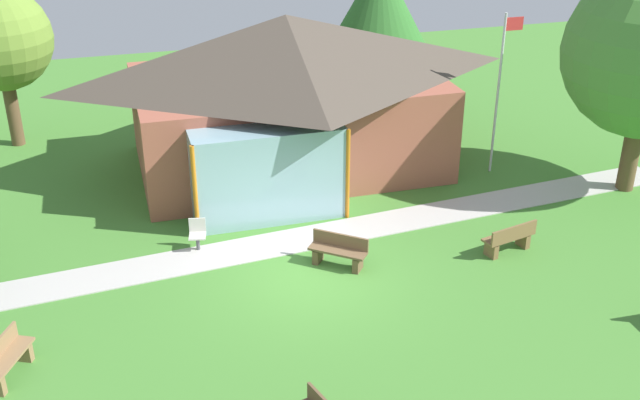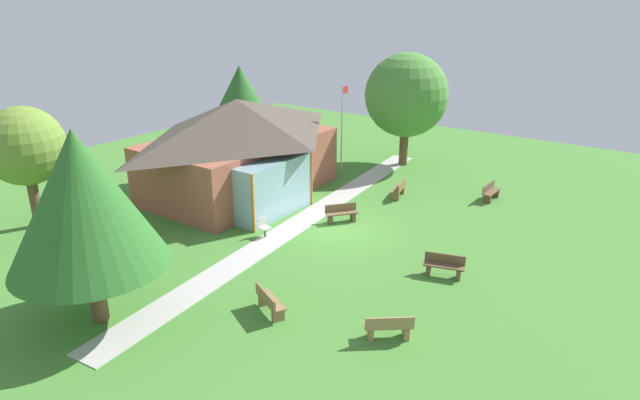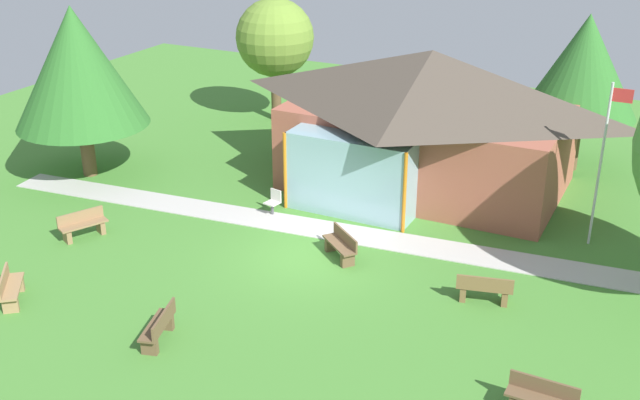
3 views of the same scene
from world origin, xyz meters
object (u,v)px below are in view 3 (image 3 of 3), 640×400
pavilion (426,118)px  bench_mid_left (83,225)px  bench_rear_near_path (341,246)px  tree_behind_pavilion_right (584,66)px  bench_lawn_far_right (541,400)px  patio_chair_west (274,203)px  tree_behind_pavilion_left (275,38)px  tree_west_hedge (77,67)px  flagpole (603,158)px  bench_front_center (159,327)px  bench_front_left (10,289)px  bench_mid_right (484,289)px

pavilion → bench_mid_left: pavilion is taller
bench_mid_left → bench_rear_near_path: size_ratio=1.07×
pavilion → tree_behind_pavilion_right: (4.54, 4.12, 1.44)m
bench_lawn_far_right → patio_chair_west: size_ratio=1.76×
tree_behind_pavilion_left → tree_west_hedge: size_ratio=0.87×
flagpole → bench_lawn_far_right: flagpole is taller
patio_chair_west → bench_lawn_far_right: bearing=159.1°
pavilion → bench_front_center: bearing=-100.8°
patio_chair_west → bench_front_center: bearing=110.1°
bench_mid_left → tree_west_hedge: 6.61m
bench_front_left → tree_behind_pavilion_right: tree_behind_pavilion_right is taller
patio_chair_west → tree_behind_pavilion_right: 12.52m
bench_rear_near_path → tree_behind_pavilion_left: bearing=-13.6°
patio_chair_west → bench_mid_right: bearing=174.2°
pavilion → bench_front_left: pavilion is taller
pavilion → tree_west_hedge: size_ratio=1.66×
pavilion → bench_front_left: (-7.12, -12.74, -2.18)m
bench_front_left → tree_behind_pavilion_left: 17.58m
tree_behind_pavilion_left → bench_mid_left: bearing=-87.7°
bench_lawn_far_right → tree_west_hedge: (-18.23, 6.44, 3.74)m
bench_mid_left → bench_rear_near_path: 8.21m
bench_front_left → bench_rear_near_path: 9.29m
bench_mid_left → bench_front_left: same height
bench_front_center → tree_west_hedge: (-9.21, 7.83, 3.74)m
bench_lawn_far_right → bench_mid_right: 4.66m
bench_mid_left → bench_lawn_far_right: bearing=107.0°
bench_front_left → tree_west_hedge: 9.97m
bench_front_center → bench_rear_near_path: size_ratio=1.08×
bench_mid_right → patio_chair_west: 8.24m
bench_mid_left → flagpole: bearing=140.5°
bench_mid_right → bench_mid_left: 12.52m
pavilion → patio_chair_west: (-3.60, -4.67, -2.16)m
bench_front_left → tree_behind_pavilion_left: (-1.53, 17.20, 3.32)m
bench_rear_near_path → patio_chair_west: patio_chair_west is taller
bench_mid_right → bench_lawn_far_right: bearing=-73.2°
bench_rear_near_path → bench_front_left: bearing=81.2°
bench_lawn_far_right → patio_chair_west: (-10.24, 6.42, 0.01)m
bench_mid_left → tree_behind_pavilion_left: tree_behind_pavilion_left is taller
bench_mid_right → bench_front_left: bearing=-167.3°
bench_mid_right → bench_front_center: 8.57m
pavilion → tree_behind_pavilion_left: size_ratio=1.92×
bench_front_left → patio_chair_west: bearing=117.7°
flagpole → pavilion: bearing=160.8°
bench_front_center → tree_west_hedge: bearing=33.1°
bench_lawn_far_right → bench_mid_left: (-14.76, 2.25, 0.00)m
bench_rear_near_path → patio_chair_west: size_ratio=1.68×
pavilion → bench_rear_near_path: bearing=-92.2°
bench_front_center → bench_mid_left: bearing=41.1°
bench_rear_near_path → tree_behind_pavilion_right: tree_behind_pavilion_right is taller
pavilion → patio_chair_west: pavilion is taller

